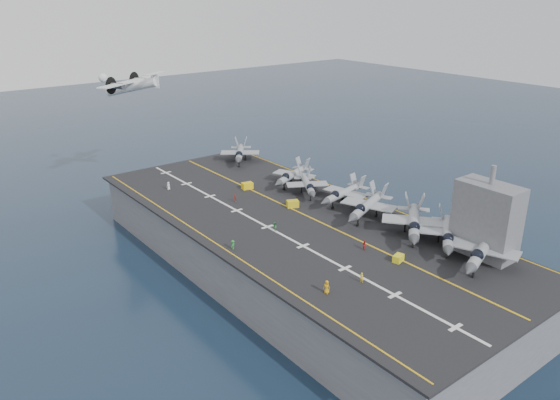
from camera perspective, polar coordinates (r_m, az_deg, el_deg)
ground at (r=106.59m, az=1.33°, el=-7.15°), size 500.00×500.00×0.00m
hull at (r=104.33m, az=1.35°, el=-4.73°), size 36.00×90.00×10.00m
flight_deck at (r=102.18m, az=1.38°, el=-2.10°), size 38.00×92.00×0.40m
foul_line at (r=103.87m, az=2.66°, el=-1.59°), size 0.35×90.00×0.02m
landing_centerline at (r=98.71m, az=-1.33°, el=-2.82°), size 0.50×90.00×0.02m
deck_edge_port at (r=93.20m, az=-6.78°, el=-4.48°), size 0.25×90.00×0.02m
deck_edge_stbd at (r=113.89m, az=8.62°, el=0.27°), size 0.25×90.00×0.02m
island_superstructure at (r=91.85m, az=20.87°, el=-1.09°), size 5.00×10.00×15.00m
fighter_jet_0 at (r=89.74m, az=20.42°, el=-4.82°), size 18.80×15.53×5.60m
fighter_jet_1 at (r=94.39m, az=17.11°, el=-3.24°), size 18.08×17.09×5.23m
fighter_jet_2 at (r=96.72m, az=13.82°, el=-2.16°), size 19.57×18.84×5.68m
fighter_jet_3 at (r=102.73m, az=9.12°, el=-0.50°), size 18.25×15.36×5.39m
fighter_jet_4 at (r=109.38m, az=6.69°, el=0.81°), size 15.45×11.91×4.80m
fighter_jet_5 at (r=113.71m, az=2.92°, el=1.66°), size 14.24×15.71×4.54m
fighter_jet_6 at (r=119.39m, az=1.31°, el=2.71°), size 16.48×14.06×4.84m
fighter_jet_8 at (r=136.00m, az=-4.21°, el=4.99°), size 16.38×17.29×5.01m
tow_cart_a at (r=88.27m, az=12.26°, el=-5.97°), size 2.12×1.66×1.13m
tow_cart_b at (r=107.48m, az=1.33°, el=-0.40°), size 2.68×2.29×1.36m
tow_cart_c at (r=117.64m, az=-3.44°, el=1.50°), size 2.51×1.86×1.38m
crew_0 at (r=77.84m, az=4.90°, el=-9.05°), size 1.13×1.39×2.00m
crew_1 at (r=81.23m, az=8.53°, el=-8.01°), size 0.94×1.13×1.60m
crew_2 at (r=96.80m, az=-0.56°, el=-2.80°), size 1.13×1.16×1.62m
crew_3 at (r=90.40m, az=-4.95°, el=-4.68°), size 1.19×1.08×1.66m
crew_4 at (r=110.37m, az=-4.70°, el=0.21°), size 1.01×1.19×1.69m
crew_5 at (r=119.20m, az=-11.57°, el=1.46°), size 1.20×0.95×1.76m
crew_7 at (r=91.10m, az=8.83°, el=-4.66°), size 1.05×1.17×1.63m
transport_plane at (r=141.69m, az=-15.23°, el=11.35°), size 27.61×25.12×5.40m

